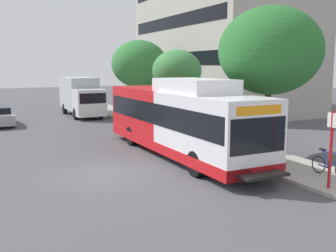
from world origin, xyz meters
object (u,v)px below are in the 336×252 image
Objects in this scene: bus_stop_sign_pole at (331,144)px; street_tree_far_block at (139,64)px; street_tree_mid_block at (177,71)px; transit_bus at (179,120)px; street_tree_near_stop at (270,51)px; bicycle_parked at (330,165)px; box_truck_background at (81,95)px.

street_tree_far_block is (2.15, 21.76, 2.73)m from bus_stop_sign_pole.
street_tree_mid_block is (1.66, 14.08, 2.23)m from bus_stop_sign_pole.
transit_bus is 5.20m from street_tree_near_stop.
bicycle_parked is 0.28× the size of street_tree_far_block.
box_truck_background is at bearing 101.91° from street_tree_near_stop.
street_tree_far_block is at bearing 74.60° from transit_bus.
street_tree_near_stop is 19.65m from box_truck_background.
box_truck_background is at bearing 111.12° from street_tree_mid_block.
street_tree_near_stop reaches higher than street_tree_far_block.
bicycle_parked is (1.20, 0.98, -1.09)m from bus_stop_sign_pole.
bus_stop_sign_pole is at bearing -96.74° from street_tree_mid_block.
street_tree_near_stop is (1.77, 5.19, 3.23)m from bus_stop_sign_pole.
street_tree_mid_block is 0.73× the size of box_truck_background.
street_tree_mid_block is (-0.11, 8.88, -1.00)m from street_tree_near_stop.
bus_stop_sign_pole is 1.48× the size of bicycle_parked.
box_truck_background is at bearing 95.28° from bus_stop_sign_pole.
transit_bus is at bearing 152.28° from street_tree_near_stop.
street_tree_mid_block is at bearing -68.88° from box_truck_background.
bicycle_parked is at bearing -92.64° from street_tree_far_block.
box_truck_background is (-4.39, 2.41, -2.64)m from street_tree_far_block.
box_truck_background reaches higher than bus_stop_sign_pole.
street_tree_far_block is at bearing 87.36° from bicycle_parked.
transit_bus is 15.43m from street_tree_far_block.
bus_stop_sign_pole is 0.37× the size of box_truck_background.
bus_stop_sign_pole reaches higher than bicycle_parked.
bicycle_parked is at bearing -92.04° from street_tree_mid_block.
transit_bus is at bearing -116.97° from street_tree_mid_block.
street_tree_near_stop is 1.08× the size of street_tree_far_block.
street_tree_far_block is 0.89× the size of box_truck_background.
bicycle_parked is 0.34× the size of street_tree_mid_block.
transit_bus is 2.38× the size of street_tree_mid_block.
street_tree_far_block is (0.96, 20.77, 3.82)m from bicycle_parked.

